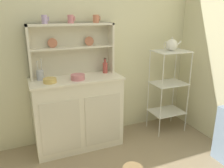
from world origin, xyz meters
The scene contains 12 objects.
wall_back centered at (0.00, 1.62, 1.25)m, with size 3.84×0.05×2.50m, color beige.
hutch_cabinet centered at (-0.07, 1.37, 0.46)m, with size 1.07×0.45×0.89m.
hutch_shelf_unit centered at (-0.07, 1.53, 1.26)m, with size 1.00×0.18×0.61m.
bakers_rack centered at (1.20, 1.30, 0.71)m, with size 0.46×0.34×1.14m.
cup_lilac_0 centered at (-0.36, 1.49, 1.56)m, with size 0.08×0.06×0.09m.
cup_rose_1 centered at (-0.07, 1.49, 1.55)m, with size 0.08×0.07×0.09m.
cup_terracotta_2 centered at (0.23, 1.49, 1.55)m, with size 0.08×0.07×0.09m.
bowl_mixing_large centered at (-0.38, 1.29, 0.92)m, with size 0.14×0.14×0.05m, color #DBB760.
bowl_floral_medium centered at (-0.07, 1.29, 0.92)m, with size 0.16×0.16×0.06m, color #D17A84.
jam_bottle centered at (0.32, 1.45, 0.97)m, with size 0.06×0.06×0.19m.
utensil_jar centered at (-0.47, 1.45, 0.95)m, with size 0.08×0.08×0.24m.
porcelain_teapot centered at (1.20, 1.30, 1.22)m, with size 0.24×0.15×0.18m.
Camera 1 is at (-0.68, -1.18, 1.64)m, focal length 36.87 mm.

